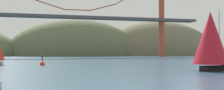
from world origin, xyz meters
The scene contains 6 objects.
ground_plane centered at (0.00, 0.00, 0.00)m, with size 360.00×360.00×0.00m, color #385670.
headland_right centered at (60.00, 135.00, 0.00)m, with size 81.28×44.00×45.01m, color #6B664C.
headland_center centered at (5.00, 135.00, 0.00)m, with size 83.14×44.00×44.10m, color #5B6647.
suspension_bridge centered at (0.00, 95.00, 19.97)m, with size 120.96×6.00×43.29m.
sailboat_crimson_sail centered at (9.98, 9.74, 5.08)m, with size 9.41×5.88×9.96m.
channel_buoy centered at (-16.13, 32.70, 0.37)m, with size 1.10×1.10×2.64m.
Camera 1 is at (-16.56, -27.14, 3.35)m, focal length 42.51 mm.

